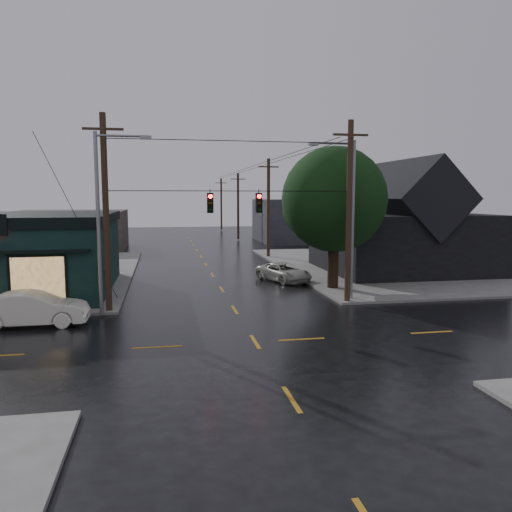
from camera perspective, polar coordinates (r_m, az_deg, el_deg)
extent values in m
plane|color=black|center=(21.03, -0.10, -9.79)|extent=(160.00, 160.00, 0.00)
cube|color=#5F5D58|center=(46.69, 19.98, -0.89)|extent=(28.00, 28.00, 0.15)
cube|color=black|center=(41.43, 16.25, 1.55)|extent=(12.00, 11.00, 4.50)
cylinder|color=black|center=(32.51, 8.82, 0.07)|extent=(0.70, 0.70, 4.17)
sphere|color=black|center=(32.29, 8.94, 6.42)|extent=(6.73, 6.73, 6.73)
cylinder|color=black|center=(26.57, -2.67, 7.44)|extent=(13.00, 0.04, 0.04)
cube|color=#3B2F2A|center=(60.82, -20.36, 2.81)|extent=(12.00, 10.00, 4.40)
cube|color=#27272C|center=(67.81, 6.31, 4.08)|extent=(14.00, 12.00, 5.60)
imported|color=white|center=(25.51, -24.16, -5.54)|extent=(4.98, 1.79, 1.63)
imported|color=#B1B1A3|center=(35.55, 3.19, -1.86)|extent=(3.76, 5.14, 1.30)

